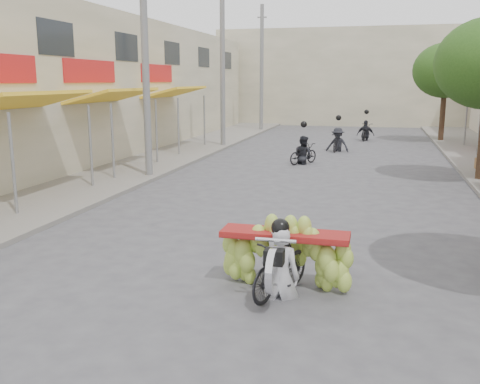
# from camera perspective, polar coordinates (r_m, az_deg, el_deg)

# --- Properties ---
(sidewalk_left) EXTENTS (4.00, 60.00, 0.12)m
(sidewalk_left) POSITION_cam_1_polar(r_m,az_deg,el_deg) (21.89, -10.29, 3.17)
(sidewalk_left) COLOR gray
(sidewalk_left) RESTS_ON ground
(shophouse_row_left) EXTENTS (9.77, 40.00, 6.00)m
(shophouse_row_left) POSITION_cam_1_polar(r_m,az_deg,el_deg) (23.35, -23.01, 10.22)
(shophouse_row_left) COLOR #C0B798
(shophouse_row_left) RESTS_ON ground
(far_building) EXTENTS (20.00, 6.00, 7.00)m
(far_building) POSITION_cam_1_polar(r_m,az_deg,el_deg) (42.69, 11.92, 11.87)
(far_building) COLOR #C0B798
(far_building) RESTS_ON ground
(utility_pole_mid) EXTENTS (0.60, 0.24, 8.00)m
(utility_pole_mid) POSITION_cam_1_polar(r_m,az_deg,el_deg) (18.27, -10.08, 13.99)
(utility_pole_mid) COLOR slate
(utility_pole_mid) RESTS_ON ground
(utility_pole_far) EXTENTS (0.60, 0.24, 8.00)m
(utility_pole_far) POSITION_cam_1_polar(r_m,az_deg,el_deg) (26.73, -1.88, 13.42)
(utility_pole_far) COLOR slate
(utility_pole_far) RESTS_ON ground
(utility_pole_back) EXTENTS (0.60, 0.24, 8.00)m
(utility_pole_back) POSITION_cam_1_polar(r_m,az_deg,el_deg) (35.45, 2.32, 13.02)
(utility_pole_back) COLOR slate
(utility_pole_back) RESTS_ON ground
(street_tree_far) EXTENTS (3.40, 3.40, 5.25)m
(street_tree_far) POSITION_cam_1_polar(r_m,az_deg,el_deg) (30.82, 21.10, 11.99)
(street_tree_far) COLOR #3A2719
(street_tree_far) RESTS_ON ground
(banana_motorbike) EXTENTS (2.20, 1.80, 2.09)m
(banana_motorbike) POSITION_cam_1_polar(r_m,az_deg,el_deg) (8.39, 4.55, -6.10)
(banana_motorbike) COLOR black
(banana_motorbike) RESTS_ON ground
(bg_motorbike_a) EXTENTS (1.24, 1.52, 1.95)m
(bg_motorbike_a) POSITION_cam_1_polar(r_m,az_deg,el_deg) (21.47, 6.77, 5.04)
(bg_motorbike_a) COLOR black
(bg_motorbike_a) RESTS_ON ground
(bg_motorbike_b) EXTENTS (1.14, 1.55, 1.95)m
(bg_motorbike_b) POSITION_cam_1_polar(r_m,az_deg,el_deg) (25.49, 10.41, 6.23)
(bg_motorbike_b) COLOR black
(bg_motorbike_b) RESTS_ON ground
(bg_motorbike_c) EXTENTS (1.04, 1.68, 1.95)m
(bg_motorbike_c) POSITION_cam_1_polar(r_m,az_deg,el_deg) (30.62, 13.28, 6.86)
(bg_motorbike_c) COLOR black
(bg_motorbike_c) RESTS_ON ground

